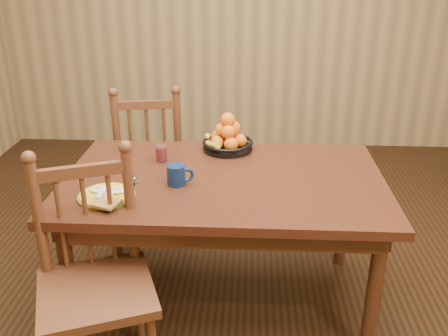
# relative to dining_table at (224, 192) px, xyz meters

# --- Properties ---
(room) EXTENTS (4.52, 5.02, 2.72)m
(room) POSITION_rel_dining_table_xyz_m (0.00, 0.00, 0.68)
(room) COLOR black
(room) RESTS_ON ground
(dining_table) EXTENTS (1.60, 1.00, 0.75)m
(dining_table) POSITION_rel_dining_table_xyz_m (0.00, 0.00, 0.00)
(dining_table) COLOR black
(dining_table) RESTS_ON ground
(chair_far) EXTENTS (0.53, 0.52, 1.02)m
(chair_far) POSITION_rel_dining_table_xyz_m (-0.54, 0.79, -0.17)
(chair_far) COLOR #462915
(chair_far) RESTS_ON ground
(chair_near) EXTENTS (0.60, 0.59, 1.03)m
(chair_near) POSITION_rel_dining_table_xyz_m (-0.52, -0.56, -0.16)
(chair_near) COLOR #462915
(chair_near) RESTS_ON ground
(breakfast_plate) EXTENTS (0.26, 0.30, 0.04)m
(breakfast_plate) POSITION_rel_dining_table_xyz_m (-0.53, -0.26, 0.10)
(breakfast_plate) COLOR #59601E
(breakfast_plate) RESTS_ON dining_table
(fork) EXTENTS (0.04, 0.18, 0.00)m
(fork) POSITION_rel_dining_table_xyz_m (-0.43, -0.14, 0.09)
(fork) COLOR silver
(fork) RESTS_ON dining_table
(spoon) EXTENTS (0.05, 0.16, 0.01)m
(spoon) POSITION_rel_dining_table_xyz_m (-0.44, -0.06, 0.09)
(spoon) COLOR silver
(spoon) RESTS_ON dining_table
(coffee_mug) EXTENTS (0.13, 0.09, 0.10)m
(coffee_mug) POSITION_rel_dining_table_xyz_m (-0.22, -0.10, 0.14)
(coffee_mug) COLOR #0B1D3F
(coffee_mug) RESTS_ON dining_table
(juice_glass) EXTENTS (0.06, 0.06, 0.09)m
(juice_glass) POSITION_rel_dining_table_xyz_m (-0.35, 0.20, 0.13)
(juice_glass) COLOR silver
(juice_glass) RESTS_ON dining_table
(fruit_bowl) EXTENTS (0.29, 0.29, 0.22)m
(fruit_bowl) POSITION_rel_dining_table_xyz_m (-0.00, 0.38, 0.15)
(fruit_bowl) COLOR black
(fruit_bowl) RESTS_ON dining_table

